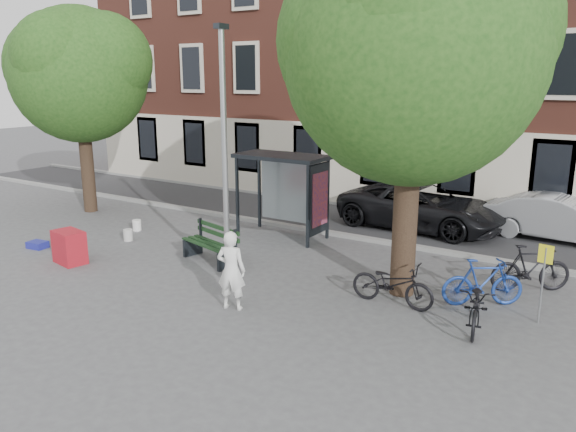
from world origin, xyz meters
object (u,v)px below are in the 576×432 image
(bike_c, at_px, (477,306))
(painter, at_px, (231,270))
(bike_a, at_px, (392,284))
(notice_sign, at_px, (544,269))
(lamppost, at_px, (225,170))
(car_dark, at_px, (420,206))
(car_silver, at_px, (559,218))
(red_stand, at_px, (69,247))
(bench, at_px, (211,246))
(bus_shelter, at_px, (294,178))
(bike_d, at_px, (531,268))
(bike_b, at_px, (483,282))

(bike_c, bearing_deg, painter, -170.66)
(bike_a, xyz_separation_m, notice_sign, (2.92, 0.75, 0.67))
(lamppost, distance_m, painter, 2.63)
(car_dark, height_order, car_silver, car_dark)
(red_stand, bearing_deg, car_dark, 51.79)
(bench, distance_m, car_dark, 7.39)
(lamppost, relative_size, car_silver, 1.43)
(lamppost, xyz_separation_m, car_dark, (2.34, 7.32, -2.03))
(bus_shelter, xyz_separation_m, car_silver, (7.03, 4.19, -1.21))
(lamppost, distance_m, car_silver, 10.69)
(bike_a, bearing_deg, bench, 87.98)
(bike_d, height_order, car_silver, car_silver)
(bike_b, height_order, car_silver, car_silver)
(car_silver, bearing_deg, bike_b, 177.43)
(bike_b, bearing_deg, lamppost, 72.78)
(bike_d, xyz_separation_m, car_dark, (-4.16, 4.08, 0.18))
(bench, height_order, car_silver, car_silver)
(bus_shelter, bearing_deg, bike_b, -20.17)
(car_silver, bearing_deg, bike_a, 166.00)
(bus_shelter, bearing_deg, bike_a, -35.89)
(red_stand, relative_size, notice_sign, 0.54)
(bus_shelter, distance_m, painter, 5.85)
(bike_b, bearing_deg, bus_shelter, 35.60)
(bike_c, bearing_deg, bus_shelter, 139.40)
(painter, distance_m, bike_d, 7.02)
(bike_c, bearing_deg, bench, 165.12)
(bike_d, relative_size, car_silver, 0.45)
(painter, relative_size, red_stand, 1.96)
(bus_shelter, relative_size, bike_d, 1.49)
(bike_a, height_order, red_stand, bike_a)
(bike_b, distance_m, red_stand, 10.66)
(car_dark, height_order, notice_sign, notice_sign)
(car_silver, xyz_separation_m, red_stand, (-10.87, -9.59, -0.26))
(car_dark, bearing_deg, bike_a, -162.34)
(bench, height_order, red_stand, bench)
(lamppost, relative_size, bike_c, 3.28)
(lamppost, bearing_deg, car_silver, 52.22)
(lamppost, height_order, car_silver, lamppost)
(lamppost, xyz_separation_m, red_stand, (-4.44, -1.30, -2.33))
(bench, distance_m, notice_sign, 8.33)
(painter, xyz_separation_m, bench, (-2.48, 2.24, -0.43))
(car_dark, bearing_deg, red_stand, 144.66)
(bus_shelter, distance_m, bike_c, 7.64)
(bench, relative_size, bike_b, 1.11)
(bike_a, bearing_deg, lamppost, 99.64)
(bike_c, xyz_separation_m, red_stand, (-10.42, -1.78, -0.04))
(bike_d, distance_m, car_dark, 5.83)
(painter, bearing_deg, bike_b, -162.30)
(painter, relative_size, bike_b, 0.97)
(bike_d, bearing_deg, bike_b, 117.81)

